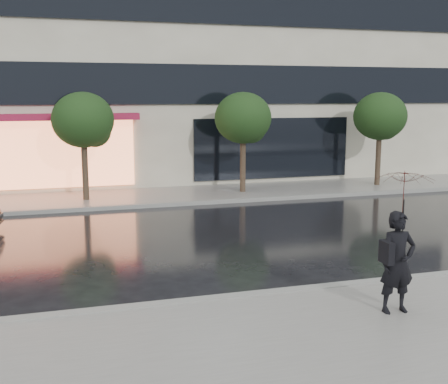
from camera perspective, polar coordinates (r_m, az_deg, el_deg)
name	(u,v)px	position (r m, az deg, el deg)	size (l,w,h in m)	color
ground	(257,281)	(12.00, 3.37, -9.04)	(120.00, 120.00, 0.00)	black
sidewalk_near	(328,343)	(9.20, 10.48, -14.86)	(60.00, 4.50, 0.12)	slate
sidewalk_far	(166,196)	(21.61, -5.87, -0.38)	(60.00, 3.50, 0.12)	slate
curb_near	(274,294)	(11.09, 5.15, -10.29)	(60.00, 0.25, 0.14)	gray
curb_far	(176,204)	(19.92, -4.94, -1.21)	(60.00, 0.25, 0.14)	gray
bg_building_right	(448,42)	(49.04, 21.82, 13.99)	(12.00, 12.00, 16.00)	#4C4C54
tree_mid_west	(85,122)	(20.74, -13.96, 6.92)	(2.20, 2.20, 3.99)	#33261C
tree_mid_east	(244,120)	(21.85, 2.08, 7.33)	(2.20, 2.20, 3.99)	#33261C
tree_far_east	(381,118)	(24.43, 15.65, 7.24)	(2.20, 2.20, 3.99)	#33261C
pedestrian_with_umbrella	(402,221)	(10.08, 17.60, -2.85)	(0.99, 1.01, 2.51)	black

